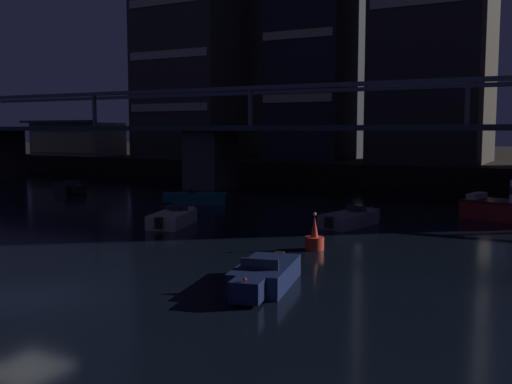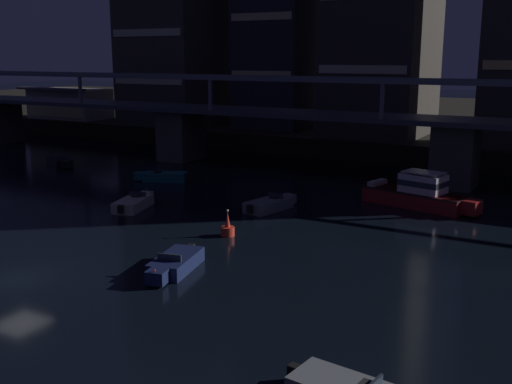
{
  "view_description": "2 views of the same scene",
  "coord_description": "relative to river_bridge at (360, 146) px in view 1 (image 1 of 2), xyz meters",
  "views": [
    {
      "loc": [
        15.88,
        -13.31,
        5.54
      ],
      "look_at": [
        -2.99,
        21.93,
        1.4
      ],
      "focal_mm": 41.59,
      "sensor_mm": 36.0,
      "label": 1
    },
    {
      "loc": [
        25.47,
        -20.14,
        11.36
      ],
      "look_at": [
        4.62,
        17.22,
        1.81
      ],
      "focal_mm": 42.78,
      "sensor_mm": 36.0,
      "label": 2
    }
  ],
  "objects": [
    {
      "name": "speedboat_near_right",
      "position": [
        -9.23,
        -10.73,
        -3.88
      ],
      "size": [
        5.03,
        3.21,
        1.16
      ],
      "color": "#196066",
      "rests_on": "ground"
    },
    {
      "name": "waterfront_pavilion",
      "position": [
        -44.09,
        11.91,
        0.14
      ],
      "size": [
        12.4,
        7.4,
        4.7
      ],
      "color": "#B2AD9E",
      "rests_on": "far_riverbank"
    },
    {
      "name": "speedboat_mid_right",
      "position": [
        -4.67,
        -20.14,
        -3.88
      ],
      "size": [
        2.81,
        5.17,
        1.16
      ],
      "color": "beige",
      "rests_on": "ground"
    },
    {
      "name": "far_riverbank",
      "position": [
        -0.0,
        48.01,
        -3.2
      ],
      "size": [
        240.0,
        80.0,
        2.2
      ],
      "primitive_type": "cube",
      "color": "black",
      "rests_on": "ground"
    },
    {
      "name": "speedboat_near_center",
      "position": [
        6.4,
        -29.95,
        -3.88
      ],
      "size": [
        2.62,
        5.21,
        1.16
      ],
      "color": "#19234C",
      "rests_on": "ground"
    },
    {
      "name": "tower_west_low",
      "position": [
        -25.85,
        14.76,
        13.19
      ],
      "size": [
        11.75,
        13.43,
        30.87
      ],
      "color": "#423D38",
      "rests_on": "far_riverbank"
    },
    {
      "name": "speedboat_mid_left",
      "position": [
        4.6,
        -15.45,
        -3.88
      ],
      "size": [
        2.54,
        5.22,
        1.16
      ],
      "color": "gray",
      "rests_on": "ground"
    },
    {
      "name": "speedboat_far_left",
      "position": [
        -23.88,
        -9.43,
        -3.88
      ],
      "size": [
        4.9,
        3.51,
        1.16
      ],
      "color": "black",
      "rests_on": "ground"
    },
    {
      "name": "tower_west_tall",
      "position": [
        -11.49,
        18.45,
        15.42
      ],
      "size": [
        9.09,
        12.24,
        35.33
      ],
      "color": "#282833",
      "rests_on": "far_riverbank"
    },
    {
      "name": "channel_buoy",
      "position": [
        5.4,
        -22.9,
        -3.82
      ],
      "size": [
        0.9,
        0.9,
        1.76
      ],
      "color": "red",
      "rests_on": "ground"
    },
    {
      "name": "ground_plane",
      "position": [
        -0.0,
        -34.95,
        -4.3
      ],
      "size": [
        400.0,
        400.0,
        0.0
      ],
      "primitive_type": "plane",
      "color": "black"
    },
    {
      "name": "river_bridge",
      "position": [
        0.0,
        0.0,
        0.0
      ],
      "size": [
        95.57,
        6.4,
        9.38
      ],
      "color": "#4C4944",
      "rests_on": "ground"
    }
  ]
}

